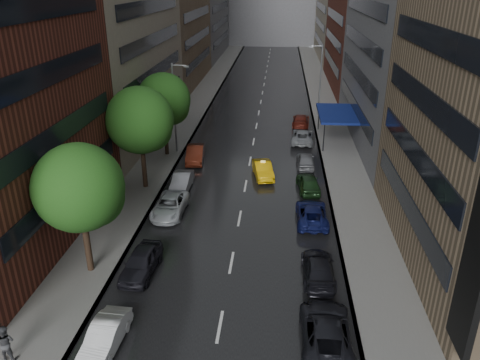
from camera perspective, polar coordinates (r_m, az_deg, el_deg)
name	(u,v)px	position (r m, az deg, el deg)	size (l,w,h in m)	color
road	(260,105)	(67.38, 2.48, 9.07)	(14.00, 140.00, 0.01)	black
sidewalk_left	(198,104)	(68.32, -5.18, 9.26)	(4.00, 140.00, 0.15)	gray
sidewalk_right	(324,106)	(67.60, 10.21, 8.83)	(4.00, 140.00, 0.15)	gray
tree_near	(79,188)	(28.37, -19.06, -0.91)	(5.22, 5.22, 8.33)	#382619
tree_mid	(140,120)	(39.32, -12.11, 7.12)	(5.55, 5.55, 8.84)	#382619
tree_far	(164,100)	(47.00, -9.30, 9.62)	(5.28, 5.28, 8.41)	#382619
taxi	(263,170)	(42.57, 2.81, 1.27)	(1.49, 4.28, 1.41)	#E8AD0C
parked_cars_left	(168,209)	(35.71, -8.79, -3.56)	(2.36, 29.93, 1.52)	white
parked_cars_right	(309,187)	(39.36, 8.39, -0.88)	(2.76, 42.64, 1.51)	black
ped_black_umbrella	(4,338)	(25.47, -26.83, -16.81)	(0.96, 0.98, 2.09)	#444549
street_lamp_left	(175,106)	(47.89, -7.93, 8.90)	(1.74, 0.22, 9.00)	gray
street_lamp_right	(320,79)	(61.57, 9.70, 12.04)	(1.74, 0.22, 9.00)	gray
awning	(337,114)	(52.40, 11.72, 7.92)	(4.00, 8.00, 3.12)	navy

